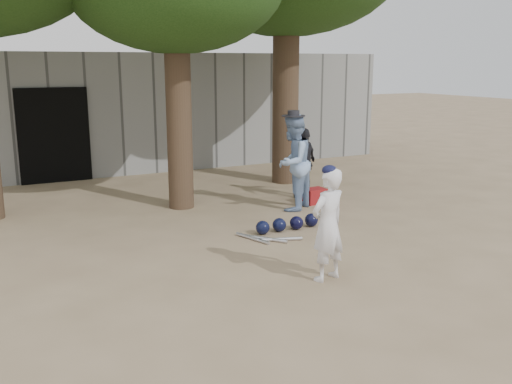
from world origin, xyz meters
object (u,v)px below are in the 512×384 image
boy_player (328,225)px  spectator_blue (293,163)px  spectator_dark (304,163)px  red_bag (315,196)px

boy_player → spectator_blue: 3.63m
spectator_blue → spectator_dark: spectator_blue is taller
boy_player → spectator_blue: (1.44, 3.32, 0.17)m
red_bag → spectator_dark: bearing=80.8°
boy_player → spectator_blue: spectator_blue is taller
spectator_blue → red_bag: bearing=163.4°
boy_player → spectator_dark: (2.19, 4.10, -0.01)m
spectator_blue → red_bag: spectator_blue is taller
boy_player → red_bag: (2.10, 3.55, -0.59)m
red_bag → boy_player: bearing=-120.6°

